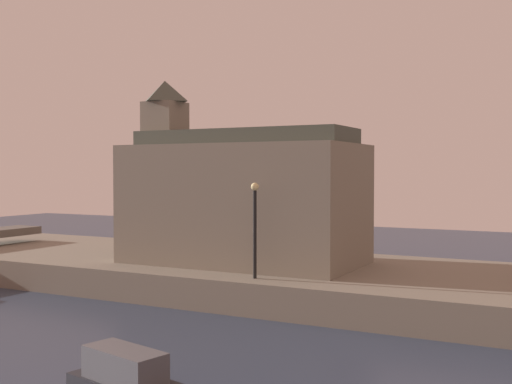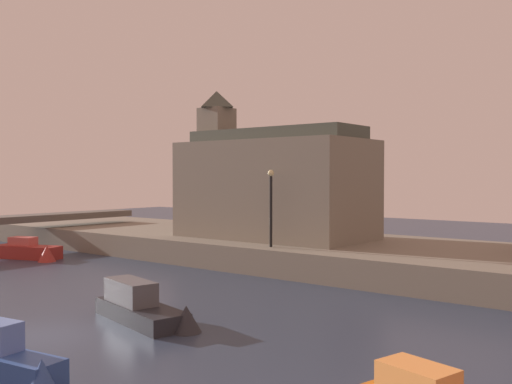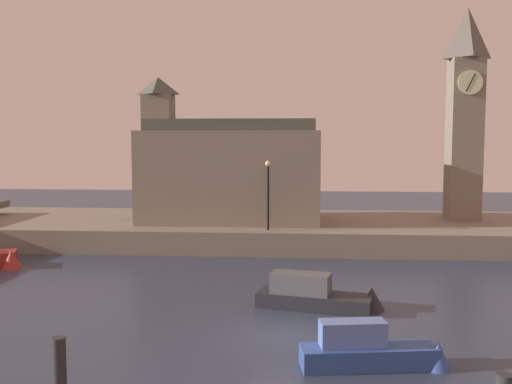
# 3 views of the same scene
# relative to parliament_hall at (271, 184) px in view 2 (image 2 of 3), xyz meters

# --- Properties ---
(ground_plane) EXTENTS (120.00, 120.00, 0.00)m
(ground_plane) POSITION_rel_parliament_hall_xyz_m (4.60, -19.46, -4.97)
(ground_plane) COLOR #2D384C
(far_embankment) EXTENTS (70.00, 12.00, 1.50)m
(far_embankment) POSITION_rel_parliament_hall_xyz_m (4.60, 0.54, -4.22)
(far_embankment) COLOR slate
(far_embankment) RESTS_ON ground
(parliament_hall) EXTENTS (12.26, 6.59, 9.95)m
(parliament_hall) POSITION_rel_parliament_hall_xyz_m (0.00, 0.00, 0.00)
(parliament_hall) COLOR slate
(parliament_hall) RESTS_ON far_embankment
(streetlamp) EXTENTS (0.36, 0.36, 4.34)m
(streetlamp) POSITION_rel_parliament_hall_xyz_m (3.16, -4.19, -0.80)
(streetlamp) COLOR black
(streetlamp) RESTS_ON far_embankment
(boat_dinghy_red) EXTENTS (5.52, 2.84, 1.51)m
(boat_dinghy_red) POSITION_rel_parliament_hall_xyz_m (-12.65, -9.52, -4.45)
(boat_dinghy_red) COLOR maroon
(boat_dinghy_red) RESTS_ON ground
(boat_barge_dark) EXTENTS (5.77, 2.61, 1.77)m
(boat_barge_dark) POSITION_rel_parliament_hall_xyz_m (6.26, -15.89, -4.46)
(boat_barge_dark) COLOR #232328
(boat_barge_dark) RESTS_ON ground
(boat_tour_blue) EXTENTS (4.89, 1.73, 1.65)m
(boat_tour_blue) POSITION_rel_parliament_hall_xyz_m (7.66, -22.24, -4.45)
(boat_tour_blue) COLOR #2D4C93
(boat_tour_blue) RESTS_ON ground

